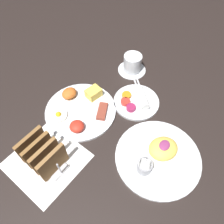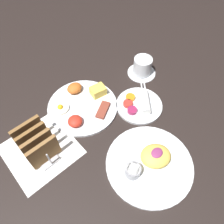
# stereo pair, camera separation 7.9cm
# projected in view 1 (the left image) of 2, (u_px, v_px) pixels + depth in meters

# --- Properties ---
(ground_plane) EXTENTS (3.00, 3.00, 0.00)m
(ground_plane) POSITION_uv_depth(u_px,v_px,m) (106.00, 138.00, 0.76)
(ground_plane) COLOR black
(napkin_flat) EXTENTS (0.22, 0.22, 0.00)m
(napkin_flat) POSITION_uv_depth(u_px,v_px,m) (47.00, 161.00, 0.71)
(napkin_flat) COLOR white
(napkin_flat) RESTS_ON ground_plane
(plate_breakfast) EXTENTS (0.27, 0.27, 0.05)m
(plate_breakfast) POSITION_uv_depth(u_px,v_px,m) (80.00, 109.00, 0.82)
(plate_breakfast) COLOR white
(plate_breakfast) RESTS_ON ground_plane
(plate_condiments) EXTENTS (0.18, 0.18, 0.04)m
(plate_condiments) POSITION_uv_depth(u_px,v_px,m) (137.00, 101.00, 0.84)
(plate_condiments) COLOR white
(plate_condiments) RESTS_ON ground_plane
(plate_foreground) EXTENTS (0.28, 0.28, 0.06)m
(plate_foreground) POSITION_uv_depth(u_px,v_px,m) (158.00, 156.00, 0.70)
(plate_foreground) COLOR white
(plate_foreground) RESTS_ON ground_plane
(toast_rack) EXTENTS (0.10, 0.15, 0.10)m
(toast_rack) POSITION_uv_depth(u_px,v_px,m) (43.00, 154.00, 0.67)
(toast_rack) COLOR #B7B7BC
(toast_rack) RESTS_ON ground_plane
(coffee_cup) EXTENTS (0.12, 0.12, 0.08)m
(coffee_cup) POSITION_uv_depth(u_px,v_px,m) (132.00, 64.00, 0.93)
(coffee_cup) COLOR white
(coffee_cup) RESTS_ON ground_plane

